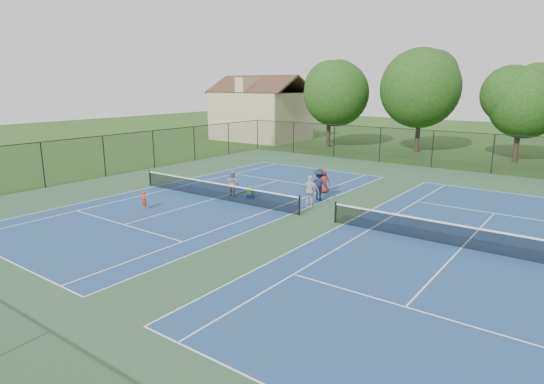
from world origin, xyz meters
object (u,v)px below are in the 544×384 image
Objects in this scene: tree_back_b at (421,84)px; bystander_a at (310,191)px; bystander_c at (324,181)px; ball_hopper at (250,190)px; tree_back_a at (330,90)px; ball_crate at (250,196)px; clapboard_house at (261,114)px; tree_back_c at (522,98)px; bystander_b at (319,185)px; child_player at (144,200)px; instructor at (233,183)px.

tree_back_b is 24.92m from bystander_a.
bystander_c is 3.81× the size of ball_hopper.
bystander_c is at bearing -61.08° from tree_back_a.
clapboard_house is at bearing 126.65° from ball_crate.
tree_back_c is 24.48m from bystander_a.
bystander_a is at bearing -105.84° from tree_back_c.
bystander_b is 1.27× the size of bystander_c.
clapboard_house is at bearing 127.64° from child_player.
tree_back_a is at bearing -167.47° from tree_back_b.
ball_hopper is (-3.83, -0.54, -0.41)m from bystander_a.
tree_back_c is 0.78× the size of clapboard_house.
bystander_a is (5.03, 0.71, 0.10)m from instructor.
tree_back_a is at bearing -62.92° from instructor.
tree_back_b is 0.93× the size of clapboard_house.
instructor is (-2.60, -24.84, -5.82)m from tree_back_b.
ball_crate is at bearing 70.79° from child_player.
tree_back_a reaches higher than bystander_c.
bystander_a is at bearing -160.56° from instructor.
tree_back_b reaches higher than clapboard_house.
bystander_b reaches higher than ball_crate.
ball_hopper is at bearing 25.80° from bystander_c.
bystander_b is (2.13, -22.64, -5.66)m from tree_back_b.
ball_crate is at bearing -93.24° from tree_back_b.
tree_back_c is at bearing 3.18° from tree_back_a.
ball_hopper is at bearing -53.35° from clapboard_house.
child_player is at bearing -120.27° from ball_crate.
instructor is 0.88× the size of bystander_a.
clapboard_house is at bearing -71.81° from bystander_c.
instructor is 1.25m from ball_hopper.
bystander_a is at bearing -84.24° from tree_back_b.
ball_hopper is (-2.82, -3.80, -0.26)m from bystander_c.
bystander_a is (11.44, -22.13, -5.16)m from tree_back_a.
tree_back_b is 21.72m from bystander_c.
clapboard_house is 5.80× the size of bystander_b.
instructor is at bearing -171.81° from ball_crate.
bystander_c reaches higher than child_player.
bystander_b reaches higher than child_player.
tree_back_a reaches higher than ball_hopper.
tree_back_a is 6.22× the size of bystander_c.
ball_hopper is at bearing -160.39° from instructor.
tree_back_b is 9.12m from tree_back_c.
child_player is 0.54× the size of bystander_b.
tree_back_b is 25.45m from ball_hopper.
bystander_b is at bearing -107.61° from tree_back_c.
tree_back_c reaches higher than bystander_b.
child_player is 9.90m from bystander_b.
bystander_c reaches higher than ball_crate.
tree_back_a is 4.92× the size of bystander_b.
child_player is 6.16m from ball_crate.
ball_crate is (-2.82, -3.80, -0.60)m from bystander_c.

